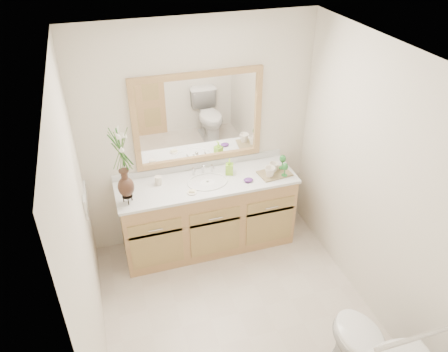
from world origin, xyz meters
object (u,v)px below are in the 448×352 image
object	(u,v)px
flower_vase	(122,156)
soap_bottle	(229,167)
toilet	(366,351)
tray	(275,173)
tumbler	(158,180)

from	to	relation	value
flower_vase	soap_bottle	world-z (taller)	flower_vase
toilet	tray	distance (m)	1.91
flower_vase	toilet	bearing A→B (deg)	-50.22
toilet	soap_bottle	bearing A→B (deg)	-77.65
soap_bottle	tray	size ratio (longest dim) A/B	0.48
toilet	soap_bottle	world-z (taller)	soap_bottle
toilet	flower_vase	xyz separation A→B (m)	(-1.51, 1.81, 0.96)
soap_bottle	tray	world-z (taller)	soap_bottle
tumbler	soap_bottle	xyz separation A→B (m)	(0.74, -0.03, 0.03)
flower_vase	tray	size ratio (longest dim) A/B	2.27
flower_vase	tray	distance (m)	1.59
tray	tumbler	bearing A→B (deg)	164.89
tumbler	tray	size ratio (longest dim) A/B	0.28
toilet	tumbler	xyz separation A→B (m)	(-1.18, 2.03, 0.51)
soap_bottle	tray	bearing A→B (deg)	3.26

